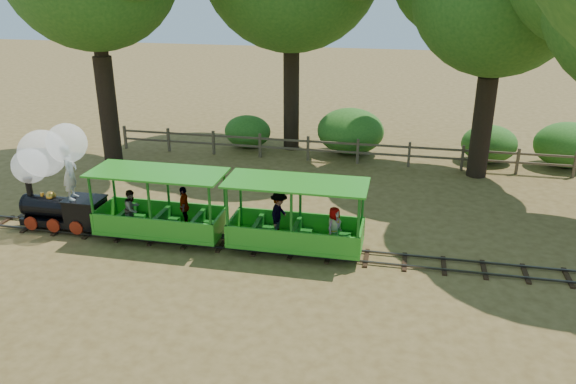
% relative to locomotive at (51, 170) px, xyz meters
% --- Properties ---
extents(ground, '(90.00, 90.00, 0.00)m').
position_rel_locomotive_xyz_m(ground, '(7.08, -0.07, -1.83)').
color(ground, olive).
rests_on(ground, ground).
extents(track, '(22.00, 1.00, 0.10)m').
position_rel_locomotive_xyz_m(track, '(7.08, -0.07, -1.76)').
color(track, '#3F3D3A').
rests_on(track, ground).
extents(locomotive, '(2.86, 1.34, 3.28)m').
position_rel_locomotive_xyz_m(locomotive, '(0.00, 0.00, 0.00)').
color(locomotive, black).
rests_on(locomotive, ground).
extents(carriage_front, '(3.74, 1.53, 1.94)m').
position_rel_locomotive_xyz_m(carriage_front, '(3.26, -0.06, -1.04)').
color(carriage_front, green).
rests_on(carriage_front, track).
extents(carriage_rear, '(3.74, 1.53, 1.94)m').
position_rel_locomotive_xyz_m(carriage_rear, '(7.15, -0.04, -1.01)').
color(carriage_rear, green).
rests_on(carriage_rear, track).
extents(fence, '(18.10, 0.10, 1.00)m').
position_rel_locomotive_xyz_m(fence, '(7.08, 7.93, -1.25)').
color(fence, brown).
rests_on(fence, ground).
extents(shrub_west, '(2.02, 1.56, 1.40)m').
position_rel_locomotive_xyz_m(shrub_west, '(3.19, 9.23, -1.13)').
color(shrub_west, '#2D6B1E').
rests_on(shrub_west, ground).
extents(shrub_mid_w, '(2.78, 2.14, 1.92)m').
position_rel_locomotive_xyz_m(shrub_mid_w, '(7.63, 9.23, -0.87)').
color(shrub_mid_w, '#2D6B1E').
rests_on(shrub_mid_w, ground).
extents(shrub_mid_e, '(2.17, 1.67, 1.50)m').
position_rel_locomotive_xyz_m(shrub_mid_e, '(13.18, 9.23, -1.08)').
color(shrub_mid_e, '#2D6B1E').
rests_on(shrub_mid_e, ground).
extents(shrub_east, '(2.56, 1.97, 1.77)m').
position_rel_locomotive_xyz_m(shrub_east, '(16.08, 9.23, -0.94)').
color(shrub_east, '#2D6B1E').
rests_on(shrub_east, ground).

